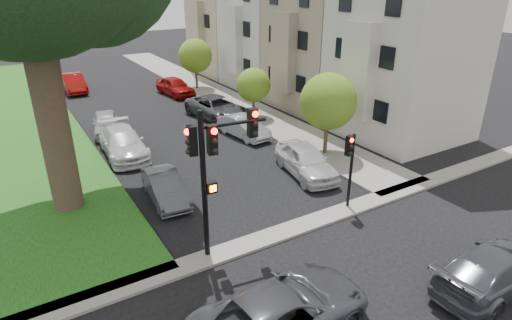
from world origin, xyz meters
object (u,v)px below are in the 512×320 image
car_cross_near (282,311)px  car_parked_3 (175,86)px  traffic_signal_secondary (350,158)px  small_tree_a (328,102)px  car_cross_far (494,269)px  traffic_signal_main (214,157)px  car_parked_2 (217,108)px  small_tree_c (195,56)px  car_parked_0 (306,160)px  small_tree_b (254,85)px  car_parked_1 (244,127)px  car_parked_5 (165,187)px  car_parked_6 (123,143)px  car_parked_9 (73,83)px  car_parked_7 (106,123)px

car_cross_near → car_parked_3: bearing=-19.9°
traffic_signal_secondary → small_tree_a: bearing=58.8°
car_cross_near → car_cross_far: (7.08, -2.00, -0.05)m
traffic_signal_main → car_parked_2: 16.58m
small_tree_c → car_parked_0: bearing=-97.5°
small_tree_b → car_parked_1: 4.29m
small_tree_b → traffic_signal_main: (-9.56, -13.29, 1.47)m
small_tree_b → car_parked_3: (-2.46, 8.96, -1.65)m
car_parked_3 → car_parked_5: (-7.33, -17.37, -0.11)m
car_cross_far → car_parked_1: size_ratio=1.23×
car_cross_near → car_parked_2: car_parked_2 is taller
car_cross_near → car_parked_6: car_cross_near is taller
car_cross_far → car_parked_6: size_ratio=0.94×
small_tree_a → car_cross_near: (-9.74, -9.77, -2.39)m
traffic_signal_main → car_parked_6: (-0.40, 11.24, -3.12)m
traffic_signal_secondary → car_cross_near: bearing=-145.7°
car_parked_2 → car_parked_9: 15.39m
small_tree_a → traffic_signal_secondary: (-3.23, -5.34, -0.71)m
car_parked_6 → small_tree_a: bearing=-27.5°
car_parked_2 → car_parked_9: (-7.43, 13.47, -0.00)m
traffic_signal_main → car_parked_3: traffic_signal_main is taller
small_tree_c → traffic_signal_secondary: size_ratio=1.27×
car_parked_5 → small_tree_a: bearing=7.4°
car_cross_far → car_parked_9: 35.24m
car_parked_6 → car_cross_near: bearing=-85.8°
small_tree_b → car_parked_6: (-9.95, -2.05, -1.65)m
car_parked_9 → traffic_signal_main: bearing=-89.2°
car_parked_2 → car_parked_5: bearing=-134.6°
small_tree_c → car_cross_far: bearing=-95.1°
car_parked_1 → car_parked_5: 9.06m
car_parked_2 → traffic_signal_main: bearing=-123.4°
small_tree_b → traffic_signal_main: 16.44m
car_parked_6 → small_tree_b: bearing=15.0°
car_cross_near → car_parked_6: size_ratio=1.05×
small_tree_b → car_cross_far: 20.03m
small_tree_a → car_parked_5: bearing=-177.6°
traffic_signal_main → car_parked_3: (7.09, 22.26, -3.12)m
car_cross_near → small_tree_b: bearing=-33.4°
traffic_signal_secondary → car_parked_5: size_ratio=0.88×
car_parked_0 → car_parked_2: 10.84m
small_tree_a → car_parked_9: 24.85m
car_parked_7 → car_parked_6: bearing=-79.5°
small_tree_c → car_parked_9: bearing=153.9°
traffic_signal_secondary → car_parked_1: traffic_signal_secondary is taller
small_tree_c → car_parked_6: (-9.95, -12.05, -2.20)m
traffic_signal_main → car_parked_6: 11.68m
traffic_signal_secondary → car_cross_far: bearing=-84.9°
car_parked_0 → traffic_signal_secondary: bearing=-89.0°
car_cross_far → car_parked_1: (0.12, 16.79, -0.06)m
car_parked_0 → car_parked_6: car_parked_0 is taller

